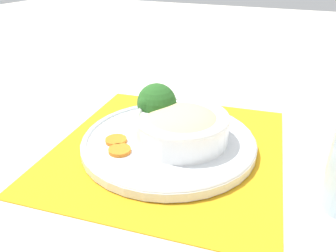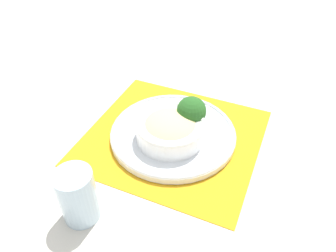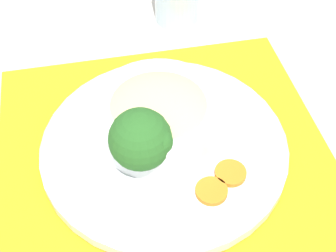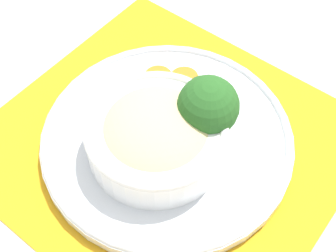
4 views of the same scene
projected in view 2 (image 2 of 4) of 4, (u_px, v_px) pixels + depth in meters
name	position (u px, v px, depth m)	size (l,w,h in m)	color
ground_plane	(173.00, 137.00, 0.87)	(4.00, 4.00, 0.00)	beige
placemat	(173.00, 137.00, 0.87)	(0.49, 0.47, 0.00)	orange
plate	(173.00, 133.00, 0.86)	(0.33, 0.33, 0.02)	silver
bowl	(170.00, 128.00, 0.82)	(0.17, 0.17, 0.06)	white
broccoli_floret	(191.00, 111.00, 0.83)	(0.08, 0.08, 0.09)	#84AD5B
carrot_slice_near	(172.00, 108.00, 0.93)	(0.04, 0.04, 0.01)	orange
carrot_slice_middle	(159.00, 109.00, 0.92)	(0.04, 0.04, 0.01)	orange
water_glass	(78.00, 198.00, 0.65)	(0.08, 0.08, 0.12)	silver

